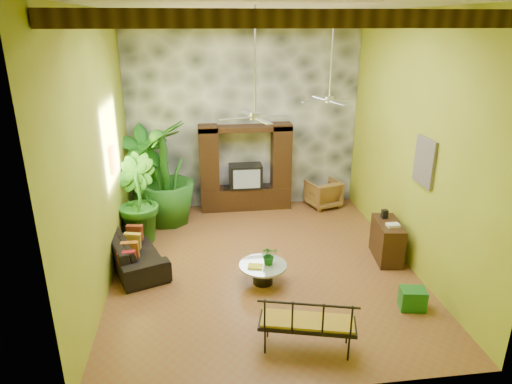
{
  "coord_description": "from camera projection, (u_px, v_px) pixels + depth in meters",
  "views": [
    {
      "loc": [
        -1.22,
        -8.27,
        4.74
      ],
      "look_at": [
        -0.11,
        0.2,
        1.55
      ],
      "focal_mm": 32.0,
      "sensor_mm": 36.0,
      "label": 1
    }
  ],
  "objects": [
    {
      "name": "green_bin",
      "position": [
        413.0,
        299.0,
        7.99
      ],
      "size": [
        0.49,
        0.4,
        0.38
      ],
      "primitive_type": "cube",
      "rotation": [
        0.0,
        0.0,
        -0.19
      ],
      "color": "#1D6D2E",
      "rests_on": "ground"
    },
    {
      "name": "tall_plant_c",
      "position": [
        165.0,
        173.0,
        11.1
      ],
      "size": [
        1.79,
        1.79,
        2.57
      ],
      "primitive_type": "imported",
      "rotation": [
        0.0,
        0.0,
        4.42
      ],
      "color": "#225E18",
      "rests_on": "ground"
    },
    {
      "name": "ceiling_fan_front",
      "position": [
        255.0,
        104.0,
        7.9
      ],
      "size": [
        1.28,
        1.28,
        1.86
      ],
      "color": "#BAB9BE",
      "rests_on": "ceiling"
    },
    {
      "name": "stone_accent_wall",
      "position": [
        244.0,
        114.0,
        11.81
      ],
      "size": [
        5.98,
        0.1,
        4.98
      ],
      "primitive_type": "cube",
      "color": "#3E4247",
      "rests_on": "ground"
    },
    {
      "name": "tall_plant_b",
      "position": [
        136.0,
        199.0,
        10.24
      ],
      "size": [
        1.33,
        1.4,
        2.0
      ],
      "primitive_type": "imported",
      "rotation": [
        0.0,
        0.0,
        2.11
      ],
      "color": "#24691B",
      "rests_on": "ground"
    },
    {
      "name": "wall_art_mask",
      "position": [
        113.0,
        160.0,
        9.32
      ],
      "size": [
        0.06,
        0.32,
        0.55
      ],
      "primitive_type": "cube",
      "color": "gold",
      "rests_on": "left_wall"
    },
    {
      "name": "sofa",
      "position": [
        133.0,
        248.0,
        9.47
      ],
      "size": [
        1.67,
        2.49,
        0.68
      ],
      "primitive_type": "imported",
      "rotation": [
        0.0,
        0.0,
        1.93
      ],
      "color": "black",
      "rests_on": "ground"
    },
    {
      "name": "coffee_table",
      "position": [
        263.0,
        271.0,
        8.75
      ],
      "size": [
        0.92,
        0.92,
        0.4
      ],
      "rotation": [
        0.0,
        0.0,
        0.04
      ],
      "color": "black",
      "rests_on": "ground"
    },
    {
      "name": "iron_bench",
      "position": [
        309.0,
        322.0,
        6.81
      ],
      "size": [
        1.54,
        0.89,
        0.57
      ],
      "rotation": [
        0.0,
        0.0,
        -0.26
      ],
      "color": "black",
      "rests_on": "ground"
    },
    {
      "name": "centerpiece_plant",
      "position": [
        269.0,
        255.0,
        8.67
      ],
      "size": [
        0.36,
        0.32,
        0.36
      ],
      "primitive_type": "imported",
      "rotation": [
        0.0,
        0.0,
        0.13
      ],
      "color": "#19601A",
      "rests_on": "coffee_table"
    },
    {
      "name": "left_wall",
      "position": [
        99.0,
        154.0,
        8.25
      ],
      "size": [
        0.02,
        7.0,
        5.0
      ],
      "primitive_type": "cube",
      "color": "olive",
      "rests_on": "ground"
    },
    {
      "name": "wall_art_painting",
      "position": [
        425.0,
        162.0,
        8.49
      ],
      "size": [
        0.06,
        0.7,
        0.9
      ],
      "primitive_type": "cube",
      "color": "#2A5F9A",
      "rests_on": "right_wall"
    },
    {
      "name": "right_wall",
      "position": [
        413.0,
        143.0,
        8.98
      ],
      "size": [
        0.02,
        7.0,
        5.0
      ],
      "primitive_type": "cube",
      "color": "olive",
      "rests_on": "ground"
    },
    {
      "name": "ceiling",
      "position": [
        264.0,
        6.0,
        7.74
      ],
      "size": [
        6.0,
        7.0,
        0.02
      ],
      "primitive_type": "cube",
      "color": "silver",
      "rests_on": "back_wall"
    },
    {
      "name": "ceiling_fan_back",
      "position": [
        330.0,
        90.0,
        9.61
      ],
      "size": [
        1.28,
        1.28,
        1.86
      ],
      "color": "#BAB9BE",
      "rests_on": "ceiling"
    },
    {
      "name": "yellow_tray",
      "position": [
        255.0,
        266.0,
        8.6
      ],
      "size": [
        0.31,
        0.26,
        0.03
      ],
      "primitive_type": "cube",
      "rotation": [
        0.0,
        0.0,
        -0.26
      ],
      "color": "yellow",
      "rests_on": "coffee_table"
    },
    {
      "name": "wicker_armchair",
      "position": [
        323.0,
        193.0,
        12.4
      ],
      "size": [
        1.0,
        1.01,
        0.74
      ],
      "primitive_type": "imported",
      "rotation": [
        0.0,
        0.0,
        3.44
      ],
      "color": "olive",
      "rests_on": "ground"
    },
    {
      "name": "ground",
      "position": [
        262.0,
        265.0,
        9.49
      ],
      "size": [
        7.0,
        7.0,
        0.0
      ],
      "primitive_type": "plane",
      "color": "brown",
      "rests_on": "ground"
    },
    {
      "name": "tall_plant_a",
      "position": [
        145.0,
        174.0,
        11.35
      ],
      "size": [
        1.48,
        1.23,
        2.41
      ],
      "primitive_type": "imported",
      "rotation": [
        0.0,
        0.0,
        0.34
      ],
      "color": "#1A6219",
      "rests_on": "ground"
    },
    {
      "name": "side_console",
      "position": [
        387.0,
        241.0,
        9.61
      ],
      "size": [
        0.6,
        1.09,
        0.83
      ],
      "primitive_type": "cube",
      "rotation": [
        0.0,
        0.0,
        -0.13
      ],
      "color": "black",
      "rests_on": "ground"
    },
    {
      "name": "entertainment_center",
      "position": [
        246.0,
        174.0,
        12.06
      ],
      "size": [
        2.4,
        0.55,
        2.3
      ],
      "color": "black",
      "rests_on": "ground"
    },
    {
      "name": "back_wall",
      "position": [
        244.0,
        114.0,
        11.86
      ],
      "size": [
        6.0,
        0.02,
        5.0
      ],
      "primitive_type": "cube",
      "color": "olive",
      "rests_on": "ground"
    },
    {
      "name": "ceiling_beams",
      "position": [
        264.0,
        20.0,
        7.82
      ],
      "size": [
        5.95,
        5.36,
        0.22
      ],
      "color": "#3A2612",
      "rests_on": "ceiling"
    }
  ]
}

